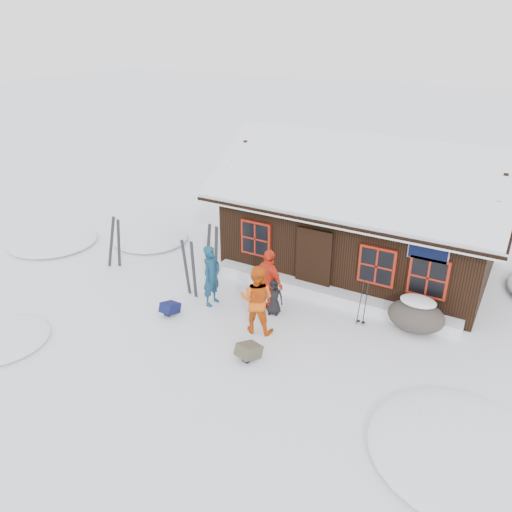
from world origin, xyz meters
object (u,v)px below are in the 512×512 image
object	(u,v)px
skier_crouched	(274,297)
backpack_olive	(249,353)
skier_orange_left	(257,299)
ski_pair_left	(115,243)
skier_teal	(212,276)
backpack_blue	(170,310)
boulder	(416,315)
ski_poles	(363,304)
skier_orange_right	(269,281)

from	to	relation	value
skier_crouched	backpack_olive	world-z (taller)	skier_crouched
skier_orange_left	ski_pair_left	bearing A→B (deg)	-21.87
skier_teal	skier_orange_left	xyz separation A→B (m)	(1.82, -0.58, 0.04)
backpack_olive	backpack_blue	bearing A→B (deg)	-178.89
skier_orange_left	backpack_blue	world-z (taller)	skier_orange_left
skier_orange_left	skier_crouched	bearing A→B (deg)	-102.12
backpack_blue	ski_pair_left	bearing A→B (deg)	157.81
backpack_blue	skier_teal	bearing A→B (deg)	58.02
skier_orange_left	backpack_olive	distance (m)	1.49
skier_teal	boulder	bearing A→B (deg)	-72.59
ski_poles	backpack_blue	world-z (taller)	ski_poles
skier_crouched	skier_orange_left	bearing A→B (deg)	-104.72
skier_crouched	backpack_blue	size ratio (longest dim) A/B	2.14
ski_poles	skier_orange_left	bearing A→B (deg)	-144.35
boulder	backpack_blue	xyz separation A→B (m)	(-6.20, -2.66, -0.31)
skier_crouched	backpack_olive	size ratio (longest dim) A/B	1.90
skier_orange_right	boulder	size ratio (longest dim) A/B	1.27
backpack_blue	backpack_olive	xyz separation A→B (m)	(2.98, -0.67, 0.02)
skier_orange_right	backpack_olive	world-z (taller)	skier_orange_right
skier_orange_right	ski_pair_left	bearing A→B (deg)	23.16
skier_crouched	skier_orange_right	bearing A→B (deg)	147.08
skier_teal	ski_poles	xyz separation A→B (m)	(4.16, 1.10, -0.27)
ski_pair_left	backpack_olive	distance (m)	6.81
skier_orange_left	skier_orange_right	bearing A→B (deg)	-91.66
skier_orange_right	skier_teal	bearing A→B (deg)	38.56
skier_orange_right	backpack_olive	size ratio (longest dim) A/B	3.32
skier_teal	ski_pair_left	size ratio (longest dim) A/B	0.99
skier_orange_left	backpack_blue	xyz separation A→B (m)	(-2.53, -0.51, -0.82)
skier_orange_left	ski_poles	bearing A→B (deg)	-156.88
skier_orange_left	ski_pair_left	xyz separation A→B (m)	(-5.97, 0.98, -0.08)
skier_orange_left	skier_orange_right	world-z (taller)	skier_orange_left
ski_poles	skier_crouched	bearing A→B (deg)	-163.46
boulder	ski_poles	size ratio (longest dim) A/B	1.09
skier_orange_left	boulder	bearing A→B (deg)	-162.12
backpack_olive	boulder	bearing A→B (deg)	59.72
skier_orange_right	ski_pair_left	distance (m)	5.77
boulder	backpack_blue	size ratio (longest dim) A/B	2.95
skier_crouched	ski_pair_left	world-z (taller)	ski_pair_left
skier_orange_right	boulder	bearing A→B (deg)	-141.38
boulder	ski_pair_left	xyz separation A→B (m)	(-9.63, -1.17, 0.44)
skier_orange_left	backpack_olive	bearing A→B (deg)	98.36
backpack_blue	ski_poles	bearing A→B (deg)	25.37
skier_orange_right	backpack_blue	world-z (taller)	skier_orange_right
skier_crouched	ski_pair_left	bearing A→B (deg)	164.83
skier_teal	backpack_olive	distance (m)	2.97
skier_orange_right	skier_crouched	xyz separation A→B (m)	(0.19, -0.06, -0.41)
ski_pair_left	ski_poles	bearing A→B (deg)	-0.39
skier_crouched	ski_pair_left	size ratio (longest dim) A/B	0.59
skier_crouched	ski_poles	bearing A→B (deg)	1.40
skier_teal	backpack_blue	bearing A→B (deg)	148.19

